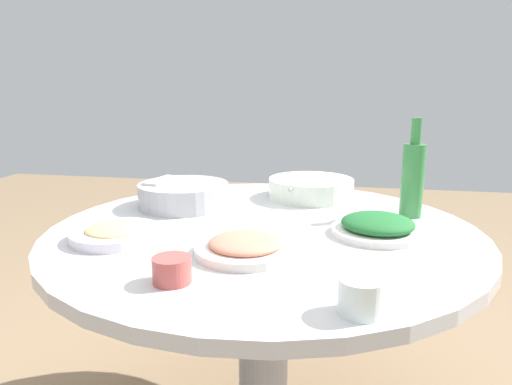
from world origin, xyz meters
TOP-DOWN VIEW (x-y plane):
  - round_dining_table at (0.00, 0.00)m, footprint 1.19×1.19m
  - rice_bowl at (-0.30, 0.17)m, footprint 0.29×0.29m
  - soup_bowl at (0.10, 0.37)m, footprint 0.30×0.31m
  - dish_shrimp at (-0.01, -0.22)m, footprint 0.24×0.24m
  - dish_greens at (0.31, -0.01)m, footprint 0.24×0.24m
  - dish_noodles at (-0.35, -0.18)m, footprint 0.23×0.23m
  - green_bottle at (0.42, 0.19)m, footprint 0.07×0.07m
  - tea_cup_near at (0.25, -0.46)m, footprint 0.08×0.08m
  - tea_cup_far at (-0.11, -0.40)m, footprint 0.08×0.08m

SIDE VIEW (x-z plane):
  - round_dining_table at x=0.00m, z-range 0.21..0.93m
  - dish_noodles at x=-0.35m, z-range 0.72..0.76m
  - dish_shrimp at x=-0.01m, z-range 0.72..0.76m
  - dish_greens at x=0.31m, z-range 0.72..0.77m
  - tea_cup_far at x=-0.11m, z-range 0.72..0.77m
  - tea_cup_near at x=0.25m, z-range 0.72..0.78m
  - soup_bowl at x=0.10m, z-range 0.72..0.79m
  - rice_bowl at x=-0.30m, z-range 0.72..0.80m
  - green_bottle at x=0.42m, z-range 0.69..0.99m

